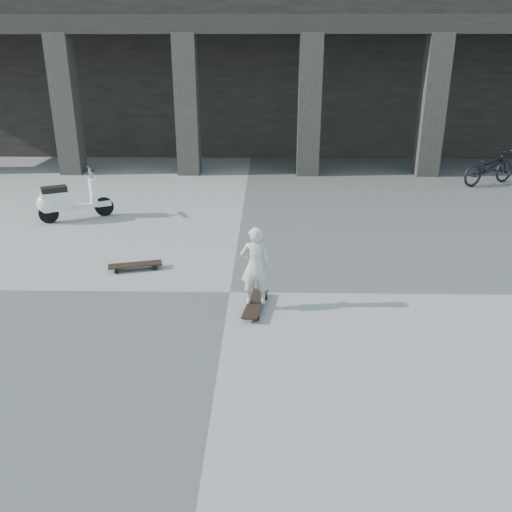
{
  "coord_description": "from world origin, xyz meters",
  "views": [
    {
      "loc": [
        0.58,
        -7.8,
        3.67
      ],
      "look_at": [
        0.42,
        -0.07,
        0.65
      ],
      "focal_mm": 38.0,
      "sensor_mm": 36.0,
      "label": 1
    }
  ],
  "objects_px": {
    "scooter": "(62,201)",
    "bicycle": "(489,167)",
    "child": "(255,266)",
    "longboard": "(255,304)",
    "skateboard_spare": "(135,265)"
  },
  "relations": [
    {
      "from": "scooter",
      "to": "bicycle",
      "type": "height_order",
      "value": "scooter"
    },
    {
      "from": "longboard",
      "to": "child",
      "type": "height_order",
      "value": "child"
    },
    {
      "from": "longboard",
      "to": "skateboard_spare",
      "type": "relative_size",
      "value": 1.08
    },
    {
      "from": "longboard",
      "to": "bicycle",
      "type": "xyz_separation_m",
      "value": [
        6.36,
        7.87,
        0.4
      ]
    },
    {
      "from": "skateboard_spare",
      "to": "bicycle",
      "type": "relative_size",
      "value": 0.52
    },
    {
      "from": "longboard",
      "to": "scooter",
      "type": "distance_m",
      "value": 6.1
    },
    {
      "from": "longboard",
      "to": "scooter",
      "type": "height_order",
      "value": "scooter"
    },
    {
      "from": "child",
      "to": "skateboard_spare",
      "type": "bearing_deg",
      "value": -37.16
    },
    {
      "from": "scooter",
      "to": "bicycle",
      "type": "relative_size",
      "value": 0.82
    },
    {
      "from": "longboard",
      "to": "bicycle",
      "type": "bearing_deg",
      "value": -29.63
    },
    {
      "from": "scooter",
      "to": "bicycle",
      "type": "xyz_separation_m",
      "value": [
        10.72,
        3.62,
        0.03
      ]
    },
    {
      "from": "bicycle",
      "to": "child",
      "type": "bearing_deg",
      "value": 113.37
    },
    {
      "from": "skateboard_spare",
      "to": "child",
      "type": "height_order",
      "value": "child"
    },
    {
      "from": "child",
      "to": "bicycle",
      "type": "bearing_deg",
      "value": -131.75
    },
    {
      "from": "skateboard_spare",
      "to": "scooter",
      "type": "relative_size",
      "value": 0.63
    }
  ]
}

